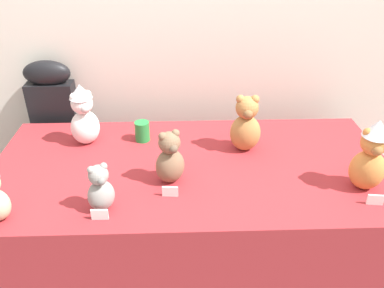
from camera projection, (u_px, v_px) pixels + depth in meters
wall_back at (188, 15)px, 2.32m from camera, size 7.00×0.08×2.60m
display_table at (192, 220)px, 2.15m from camera, size 1.99×0.97×0.73m
instrument_case at (60, 139)px, 2.57m from camera, size 0.28×0.12×1.07m
teddy_bear_caramel at (246, 125)px, 2.03m from camera, size 0.17×0.15×0.31m
teddy_bear_ash at (100, 189)px, 1.62m from camera, size 0.15×0.14×0.22m
teddy_bear_ginger at (371, 156)px, 1.72m from camera, size 0.17×0.15×0.34m
teddy_bear_mocha at (170, 159)px, 1.79m from camera, size 0.17×0.16×0.26m
teddy_bear_snow at (84, 115)px, 2.08m from camera, size 0.20×0.19×0.34m
party_cup_green at (142, 131)px, 2.16m from camera, size 0.08×0.08×0.11m
name_card_front_left at (170, 191)px, 1.74m from camera, size 0.07×0.01×0.05m
name_card_front_middle at (100, 214)px, 1.60m from camera, size 0.07×0.01×0.05m
name_card_front_right at (375, 200)px, 1.69m from camera, size 0.07×0.02×0.05m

